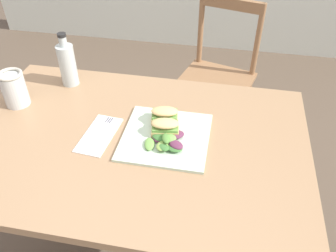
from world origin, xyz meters
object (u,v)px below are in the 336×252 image
(dining_table, at_px, (135,167))
(chair_wooden_far, at_px, (217,78))
(sandwich_half_front, at_px, (165,127))
(bottle_cold_brew, at_px, (68,66))
(fork_on_napkin, at_px, (101,131))
(sandwich_half_back, at_px, (165,115))
(mason_jar_iced_tea, at_px, (15,90))
(plate_lunch, at_px, (166,137))

(dining_table, xyz_separation_m, chair_wooden_far, (0.24, 0.92, -0.16))
(dining_table, relative_size, chair_wooden_far, 1.36)
(sandwich_half_front, height_order, bottle_cold_brew, bottle_cold_brew)
(sandwich_half_front, height_order, fork_on_napkin, sandwich_half_front)
(sandwich_half_back, xyz_separation_m, fork_on_napkin, (-0.21, -0.09, -0.03))
(bottle_cold_brew, xyz_separation_m, mason_jar_iced_tea, (-0.14, -0.17, -0.02))
(sandwich_half_back, xyz_separation_m, bottle_cold_brew, (-0.43, 0.19, 0.04))
(sandwich_half_back, xyz_separation_m, mason_jar_iced_tea, (-0.58, 0.01, 0.02))
(sandwich_half_back, relative_size, mason_jar_iced_tea, 0.74)
(dining_table, distance_m, sandwich_half_back, 0.22)
(sandwich_half_back, distance_m, fork_on_napkin, 0.23)
(dining_table, height_order, sandwich_half_back, sandwich_half_back)
(bottle_cold_brew, relative_size, mason_jar_iced_tea, 1.63)
(chair_wooden_far, xyz_separation_m, mason_jar_iced_tea, (-0.72, -0.80, 0.35))
(fork_on_napkin, height_order, mason_jar_iced_tea, mason_jar_iced_tea)
(dining_table, height_order, mason_jar_iced_tea, mason_jar_iced_tea)
(bottle_cold_brew, bearing_deg, sandwich_half_front, -29.21)
(sandwich_half_front, bearing_deg, dining_table, -159.60)
(sandwich_half_back, bearing_deg, chair_wooden_far, 79.88)
(plate_lunch, bearing_deg, mason_jar_iced_tea, 171.40)
(plate_lunch, bearing_deg, chair_wooden_far, 81.95)
(sandwich_half_front, relative_size, fork_on_napkin, 0.55)
(bottle_cold_brew, distance_m, mason_jar_iced_tea, 0.23)
(sandwich_half_back, bearing_deg, fork_on_napkin, -156.36)
(fork_on_napkin, xyz_separation_m, mason_jar_iced_tea, (-0.37, 0.10, 0.06))
(bottle_cold_brew, bearing_deg, fork_on_napkin, -50.54)
(plate_lunch, height_order, mason_jar_iced_tea, mason_jar_iced_tea)
(sandwich_half_front, xyz_separation_m, mason_jar_iced_tea, (-0.59, 0.08, 0.02))
(chair_wooden_far, relative_size, sandwich_half_back, 8.58)
(sandwich_half_front, distance_m, bottle_cold_brew, 0.52)
(plate_lunch, xyz_separation_m, mason_jar_iced_tea, (-0.60, 0.09, 0.06))
(fork_on_napkin, distance_m, bottle_cold_brew, 0.37)
(dining_table, xyz_separation_m, sandwich_half_back, (0.09, 0.10, 0.17))
(plate_lunch, relative_size, sandwich_half_back, 2.88)
(dining_table, height_order, chair_wooden_far, chair_wooden_far)
(sandwich_half_front, relative_size, bottle_cold_brew, 0.46)
(dining_table, distance_m, bottle_cold_brew, 0.50)
(sandwich_half_front, xyz_separation_m, bottle_cold_brew, (-0.45, 0.25, 0.04))
(plate_lunch, relative_size, fork_on_napkin, 1.57)
(bottle_cold_brew, bearing_deg, mason_jar_iced_tea, -129.33)
(plate_lunch, xyz_separation_m, sandwich_half_back, (-0.02, 0.08, 0.03))
(dining_table, bearing_deg, sandwich_half_front, 20.40)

